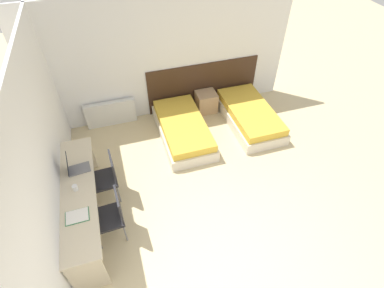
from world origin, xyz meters
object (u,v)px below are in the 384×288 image
Objects in this scene: bed_near_door at (250,116)px; chair_near_notebook at (111,214)px; nightstand at (206,102)px; chair_near_laptop at (106,176)px; laptop at (75,167)px; bed_near_window at (183,129)px.

chair_near_notebook reaches higher than bed_near_door.
nightstand is 0.52× the size of chair_near_laptop.
bed_near_door is 1.07m from nightstand.
laptop reaches higher than chair_near_notebook.
bed_near_door is at bearing -43.35° from nightstand.
bed_near_window is 2.04× the size of chair_near_laptop.
chair_near_notebook is (-3.21, -1.90, 0.32)m from bed_near_door.
nightstand is at bearing 43.35° from bed_near_window.
bed_near_window is at bearing 180.00° from bed_near_door.
chair_near_notebook is (0.00, -0.77, 0.00)m from chair_near_laptop.
chair_near_notebook is (-1.66, -1.90, 0.32)m from bed_near_window.
laptop reaches higher than chair_near_laptop.
bed_near_window is 2.54m from chair_near_notebook.
bed_near_door is 3.74m from chair_near_notebook.
bed_near_door is 2.04× the size of chair_near_notebook.
bed_near_door is at bearing 16.70° from chair_near_laptop.
chair_near_laptop is at bearing 87.39° from chair_near_notebook.
chair_near_laptop is 0.77m from chair_near_notebook.
nightstand is 1.32× the size of laptop.
bed_near_window is 2.03m from chair_near_laptop.
chair_near_notebook reaches higher than bed_near_window.
chair_near_laptop reaches higher than bed_near_door.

